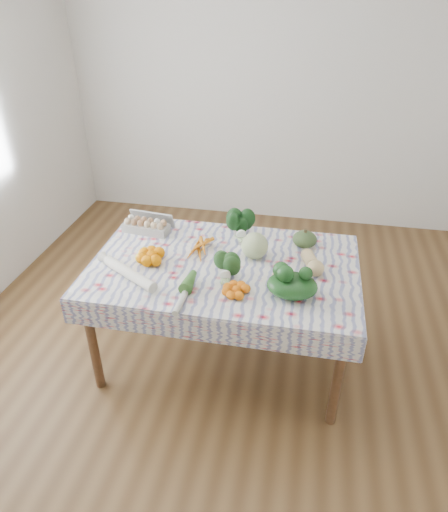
{
  "coord_description": "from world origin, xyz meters",
  "views": [
    {
      "loc": [
        0.46,
        -2.35,
        2.3
      ],
      "look_at": [
        0.0,
        0.0,
        0.82
      ],
      "focal_mm": 32.0,
      "sensor_mm": 36.0,
      "label": 1
    }
  ],
  "objects": [
    {
      "name": "ground",
      "position": [
        0.0,
        0.0,
        0.0
      ],
      "size": [
        4.5,
        4.5,
        0.0
      ],
      "primitive_type": "plane",
      "color": "#53371C",
      "rests_on": "ground"
    },
    {
      "name": "wall_back",
      "position": [
        0.0,
        2.25,
        1.4
      ],
      "size": [
        4.0,
        0.04,
        2.8
      ],
      "primitive_type": "cube",
      "color": "silver",
      "rests_on": "ground"
    },
    {
      "name": "dining_table",
      "position": [
        0.0,
        0.0,
        0.68
      ],
      "size": [
        1.6,
        1.0,
        0.75
      ],
      "color": "brown",
      "rests_on": "ground"
    },
    {
      "name": "tablecloth",
      "position": [
        0.0,
        0.0,
        0.76
      ],
      "size": [
        1.66,
        1.06,
        0.01
      ],
      "primitive_type": "cube",
      "color": "silver",
      "rests_on": "dining_table"
    },
    {
      "name": "egg_carton",
      "position": [
        -0.62,
        0.3,
        0.81
      ],
      "size": [
        0.34,
        0.17,
        0.09
      ],
      "primitive_type": "cube",
      "rotation": [
        0.0,
        0.0,
        -0.12
      ],
      "color": "#A2A29C",
      "rests_on": "tablecloth"
    },
    {
      "name": "carrot_bunch",
      "position": [
        -0.17,
        0.09,
        0.78
      ],
      "size": [
        0.25,
        0.24,
        0.04
      ],
      "primitive_type": "cube",
      "rotation": [
        0.0,
        0.0,
        -0.16
      ],
      "color": "orange",
      "rests_on": "tablecloth"
    },
    {
      "name": "kale_bunch",
      "position": [
        0.04,
        0.37,
        0.84
      ],
      "size": [
        0.22,
        0.21,
        0.16
      ],
      "primitive_type": "ellipsoid",
      "rotation": [
        0.0,
        0.0,
        0.33
      ],
      "color": "#133914",
      "rests_on": "tablecloth"
    },
    {
      "name": "kabocha_squash",
      "position": [
        0.48,
        0.32,
        0.81
      ],
      "size": [
        0.21,
        0.21,
        0.11
      ],
      "primitive_type": "ellipsoid",
      "rotation": [
        0.0,
        0.0,
        0.39
      ],
      "color": "#3C552A",
      "rests_on": "tablecloth"
    },
    {
      "name": "cabbage",
      "position": [
        0.17,
        0.11,
        0.85
      ],
      "size": [
        0.19,
        0.19,
        0.17
      ],
      "primitive_type": "sphere",
      "rotation": [
        0.0,
        0.0,
        0.15
      ],
      "color": "#B0C385",
      "rests_on": "tablecloth"
    },
    {
      "name": "butternut_squash",
      "position": [
        0.54,
        0.04,
        0.81
      ],
      "size": [
        0.17,
        0.25,
        0.1
      ],
      "primitive_type": "ellipsoid",
      "rotation": [
        0.0,
        0.0,
        0.33
      ],
      "color": "tan",
      "rests_on": "tablecloth"
    },
    {
      "name": "orange_cluster",
      "position": [
        -0.45,
        -0.06,
        0.8
      ],
      "size": [
        0.26,
        0.26,
        0.08
      ],
      "primitive_type": "cube",
      "rotation": [
        0.0,
        0.0,
        0.1
      ],
      "color": "#FF8300",
      "rests_on": "tablecloth"
    },
    {
      "name": "broccoli",
      "position": [
        0.03,
        -0.13,
        0.82
      ],
      "size": [
        0.19,
        0.19,
        0.12
      ],
      "primitive_type": "ellipsoid",
      "rotation": [
        0.0,
        0.0,
        0.2
      ],
      "color": "#234E1F",
      "rests_on": "tablecloth"
    },
    {
      "name": "mandarin_cluster",
      "position": [
        0.13,
        -0.29,
        0.79
      ],
      "size": [
        0.24,
        0.24,
        0.06
      ],
      "primitive_type": "cube",
      "rotation": [
        0.0,
        0.0,
        -0.34
      ],
      "color": "orange",
      "rests_on": "tablecloth"
    },
    {
      "name": "grapefruit",
      "position": [
        0.37,
        -0.15,
        0.82
      ],
      "size": [
        0.15,
        0.15,
        0.12
      ],
      "primitive_type": "sphere",
      "rotation": [
        0.0,
        0.0,
        -0.34
      ],
      "color": "#DED476",
      "rests_on": "tablecloth"
    },
    {
      "name": "spinach_bag",
      "position": [
        0.44,
        -0.24,
        0.82
      ],
      "size": [
        0.32,
        0.28,
        0.13
      ],
      "primitive_type": "ellipsoid",
      "rotation": [
        0.0,
        0.0,
        0.2
      ],
      "color": "#143814",
      "rests_on": "tablecloth"
    },
    {
      "name": "daikon",
      "position": [
        -0.52,
        -0.26,
        0.79
      ],
      "size": [
        0.42,
        0.3,
        0.07
      ],
      "primitive_type": "cylinder",
      "rotation": [
        1.57,
        0.0,
        1.02
      ],
      "color": "white",
      "rests_on": "tablecloth"
    },
    {
      "name": "leek",
      "position": [
        -0.15,
        -0.38,
        0.78
      ],
      "size": [
        0.05,
        0.36,
        0.04
      ],
      "primitive_type": "cylinder",
      "rotation": [
        1.57,
        0.0,
        -0.03
      ],
      "color": "beige",
      "rests_on": "tablecloth"
    }
  ]
}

